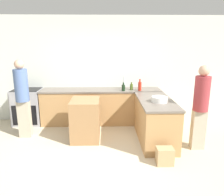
# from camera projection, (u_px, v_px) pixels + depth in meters

# --- Properties ---
(ground_plane) EXTENTS (14.00, 14.00, 0.00)m
(ground_plane) POSITION_uv_depth(u_px,v_px,m) (99.00, 160.00, 3.91)
(ground_plane) COLOR beige
(wall_back) EXTENTS (8.00, 0.06, 2.70)m
(wall_back) POSITION_uv_depth(u_px,v_px,m) (101.00, 70.00, 5.71)
(wall_back) COLOR silver
(wall_back) RESTS_ON ground_plane
(counter_back) EXTENTS (3.01, 0.62, 0.89)m
(counter_back) POSITION_uv_depth(u_px,v_px,m) (101.00, 106.00, 5.62)
(counter_back) COLOR tan
(counter_back) RESTS_ON ground_plane
(counter_peninsula) EXTENTS (0.69, 1.58, 0.89)m
(counter_peninsula) POSITION_uv_depth(u_px,v_px,m) (155.00, 120.00, 4.61)
(counter_peninsula) COLOR tan
(counter_peninsula) RESTS_ON ground_plane
(range_oven) EXTENTS (0.71, 0.60, 0.90)m
(range_oven) POSITION_uv_depth(u_px,v_px,m) (28.00, 107.00, 5.57)
(range_oven) COLOR #99999E
(range_oven) RESTS_ON ground_plane
(island_table) EXTENTS (0.59, 0.73, 0.87)m
(island_table) POSITION_uv_depth(u_px,v_px,m) (86.00, 119.00, 4.68)
(island_table) COLOR #997047
(island_table) RESTS_ON ground_plane
(mixing_bowl) EXTENTS (0.31, 0.31, 0.11)m
(mixing_bowl) POSITION_uv_depth(u_px,v_px,m) (160.00, 99.00, 4.33)
(mixing_bowl) COLOR white
(mixing_bowl) RESTS_ON counter_peninsula
(wine_bottle_dark) EXTENTS (0.08, 0.08, 0.20)m
(wine_bottle_dark) POSITION_uv_depth(u_px,v_px,m) (123.00, 87.00, 5.33)
(wine_bottle_dark) COLOR black
(wine_bottle_dark) RESTS_ON counter_back
(vinegar_bottle_clear) EXTENTS (0.07, 0.07, 0.31)m
(vinegar_bottle_clear) POSITION_uv_depth(u_px,v_px,m) (124.00, 84.00, 5.54)
(vinegar_bottle_clear) COLOR silver
(vinegar_bottle_clear) RESTS_ON counter_back
(olive_oil_bottle) EXTENTS (0.07, 0.07, 0.19)m
(olive_oil_bottle) POSITION_uv_depth(u_px,v_px,m) (131.00, 87.00, 5.45)
(olive_oil_bottle) COLOR #475B1E
(olive_oil_bottle) RESTS_ON counter_back
(hot_sauce_bottle) EXTENTS (0.08, 0.08, 0.29)m
(hot_sauce_bottle) POSITION_uv_depth(u_px,v_px,m) (140.00, 86.00, 5.35)
(hot_sauce_bottle) COLOR red
(hot_sauce_bottle) RESTS_ON counter_back
(person_by_range) EXTENTS (0.28, 0.28, 1.70)m
(person_by_range) POSITION_uv_depth(u_px,v_px,m) (22.00, 95.00, 4.65)
(person_by_range) COLOR #ADA38E
(person_by_range) RESTS_ON ground_plane
(person_at_peninsula) EXTENTS (0.28, 0.28, 1.64)m
(person_at_peninsula) POSITION_uv_depth(u_px,v_px,m) (201.00, 104.00, 4.11)
(person_at_peninsula) COLOR #ADA38E
(person_at_peninsula) RESTS_ON ground_plane
(paper_bag) EXTENTS (0.28, 0.21, 0.30)m
(paper_bag) POSITION_uv_depth(u_px,v_px,m) (165.00, 156.00, 3.73)
(paper_bag) COLOR tan
(paper_bag) RESTS_ON ground_plane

